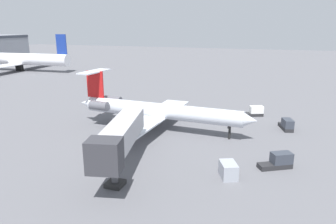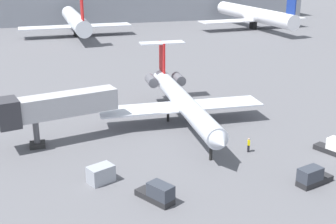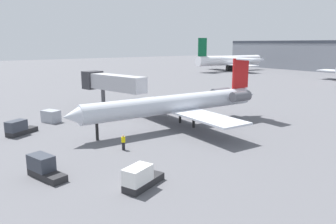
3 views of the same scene
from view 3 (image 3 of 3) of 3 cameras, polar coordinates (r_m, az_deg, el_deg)
The scene contains 9 objects.
ground_plane at distance 46.29m, azimuth -0.46°, elevation -2.24°, with size 400.00×400.00×0.10m, color #5B5B60.
regional_jet at distance 44.68m, azimuth 2.37°, elevation 1.68°, with size 22.21×30.61×9.09m.
jet_bridge at distance 57.57m, azimuth -10.24°, elevation 5.12°, with size 14.43×6.04×6.33m.
ground_crew_marshaller at distance 35.52m, azimuth -7.84°, elevation -5.29°, with size 0.39×0.47×1.69m.
baggage_tug_lead at distance 45.02m, azimuth -24.72°, elevation -2.62°, with size 3.23×4.16×1.90m.
baggage_tug_trailing at distance 26.41m, azimuth -4.86°, elevation -11.49°, with size 2.82×4.23×1.90m.
baggage_tug_spare at distance 30.29m, azimuth -20.98°, elevation -9.13°, with size 4.23×2.48×1.90m.
cargo_container_uld at distance 50.42m, azimuth -19.85°, elevation -0.70°, with size 2.97×2.55×1.75m.
parked_airliner_west_end at distance 137.85m, azimuth 10.67°, elevation 8.86°, with size 27.41×32.38×13.29m.
Camera 3 is at (36.68, -25.84, 11.35)m, focal length 34.71 mm.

